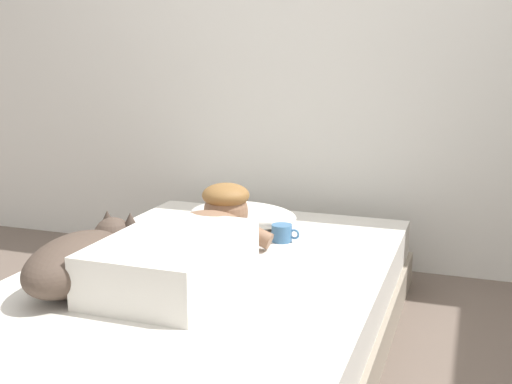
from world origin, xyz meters
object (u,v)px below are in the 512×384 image
Objects in this scene: bed at (204,313)px; pillow at (242,215)px; person_lying at (189,246)px; dog at (82,259)px; cell_phone at (218,271)px; coffee_cup at (282,233)px.

bed is 0.68m from pillow.
dog is at bearing -137.75° from person_lying.
bed is at bearing -162.84° from cell_phone.
coffee_cup reaches higher than cell_phone.
coffee_cup is at bearing 56.78° from dog.
pillow is at bearing 75.04° from dog.
cell_phone is (0.14, -0.63, -0.05)m from pillow.
coffee_cup is (0.25, -0.17, -0.02)m from pillow.
dog reaches higher than bed.
dog is at bearing -142.17° from cell_phone.
person_lying reaches higher than dog.
pillow reaches higher than coffee_cup.
person_lying is (-0.04, -0.02, 0.27)m from bed.
bed is 0.54m from coffee_cup.
bed is 16.61× the size of coffee_cup.
dog is 0.91m from coffee_cup.
dog reaches higher than coffee_cup.
person_lying is 0.39m from dog.
cell_phone is at bearing 37.83° from dog.
coffee_cup is (0.21, 0.50, -0.07)m from person_lying.
bed is at bearing 40.46° from dog.
dog is 4.60× the size of coffee_cup.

